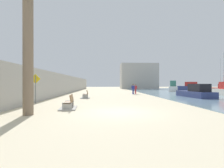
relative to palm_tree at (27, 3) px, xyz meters
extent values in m
plane|color=beige|center=(5.10, 18.72, -6.16)|extent=(120.00, 120.00, 0.00)
cube|color=#ADAAA3|center=(-2.40, 18.72, -4.58)|extent=(0.80, 64.00, 3.16)
cylinder|color=#7A6651|center=(0.02, 0.03, -2.51)|extent=(0.55, 0.55, 7.30)
cube|color=#ADAAA3|center=(1.80, 1.64, -5.91)|extent=(0.62, 0.25, 0.50)
cube|color=#ADAAA3|center=(1.67, 3.04, -5.91)|extent=(0.62, 0.25, 0.50)
cube|color=olive|center=(1.74, 2.34, -5.71)|extent=(0.64, 1.64, 0.06)
cube|color=olive|center=(1.97, 2.36, -5.43)|extent=(0.31, 1.61, 0.50)
cube|color=#ADAAA3|center=(1.74, 2.34, -6.12)|extent=(1.29, 2.19, 0.08)
cube|color=#ADAAA3|center=(2.03, 10.19, -5.91)|extent=(0.61, 0.24, 0.50)
cube|color=#ADAAA3|center=(1.93, 11.59, -5.91)|extent=(0.61, 0.24, 0.50)
cube|color=olive|center=(1.98, 10.89, -5.71)|extent=(0.61, 1.63, 0.06)
cube|color=olive|center=(2.21, 10.91, -5.43)|extent=(0.28, 1.61, 0.50)
cube|color=#ADAAA3|center=(1.98, 10.89, -6.12)|extent=(1.25, 2.17, 0.08)
cylinder|color=#B22D33|center=(9.52, 18.48, -5.76)|extent=(0.12, 0.12, 0.80)
cylinder|color=#B22D33|center=(9.40, 18.53, -5.76)|extent=(0.12, 0.12, 0.80)
cube|color=#B22D33|center=(9.46, 18.50, -5.07)|extent=(0.36, 0.29, 0.57)
sphere|color=#936B4C|center=(9.46, 18.50, -4.65)|extent=(0.22, 0.22, 0.22)
cylinder|color=#B22D33|center=(9.66, 18.42, -5.04)|extent=(0.09, 0.09, 0.51)
cylinder|color=#B22D33|center=(9.25, 18.59, -5.04)|extent=(0.09, 0.09, 0.51)
cylinder|color=navy|center=(8.88, 17.85, -5.75)|extent=(0.12, 0.12, 0.83)
cylinder|color=navy|center=(9.01, 17.85, -5.75)|extent=(0.12, 0.12, 0.83)
cube|color=navy|center=(8.94, 17.85, -5.04)|extent=(0.33, 0.19, 0.58)
sphere|color=brown|center=(8.94, 17.85, -4.61)|extent=(0.22, 0.22, 0.22)
cylinder|color=navy|center=(8.72, 17.86, -5.02)|extent=(0.09, 0.09, 0.53)
cylinder|color=navy|center=(9.16, 17.84, -5.02)|extent=(0.09, 0.09, 0.53)
cube|color=beige|center=(22.02, 14.78, -5.67)|extent=(2.54, 4.53, 0.91)
cylinder|color=silver|center=(22.06, 14.99, -2.44)|extent=(0.12, 0.12, 5.55)
cube|color=navy|center=(24.83, 31.28, -5.58)|extent=(4.64, 5.68, 1.09)
cube|color=red|center=(25.25, 30.60, -4.53)|extent=(2.52, 2.80, 1.02)
cube|color=navy|center=(15.71, 11.43, -5.76)|extent=(2.36, 5.96, 0.72)
cube|color=black|center=(15.75, 10.56, -4.93)|extent=(1.58, 2.65, 0.94)
cube|color=red|center=(28.49, 24.42, -5.71)|extent=(4.33, 5.47, 0.83)
cylinder|color=silver|center=(28.37, 24.64, -2.06)|extent=(0.12, 0.12, 6.45)
cube|color=white|center=(19.35, 27.13, -5.56)|extent=(3.91, 6.52, 1.11)
cube|color=#337060|center=(19.00, 26.25, -4.41)|extent=(2.13, 3.03, 1.19)
cylinder|color=slate|center=(-1.75, 5.50, -4.94)|extent=(0.08, 0.08, 2.45)
cube|color=yellow|center=(-1.75, 5.50, -4.01)|extent=(0.85, 0.03, 0.85)
cube|color=#ADAAA3|center=(15.76, 46.72, -2.01)|extent=(12.00, 6.00, 8.30)
camera|label=1|loc=(4.22, -9.59, -4.41)|focal=27.28mm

